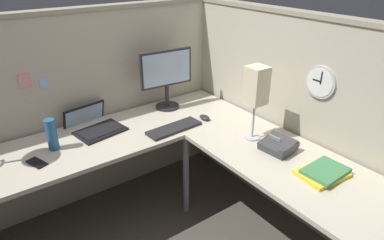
{
  "coord_description": "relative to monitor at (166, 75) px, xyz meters",
  "views": [
    {
      "loc": [
        -1.09,
        -1.64,
        1.91
      ],
      "look_at": [
        0.24,
        0.19,
        0.8
      ],
      "focal_mm": 31.58,
      "sensor_mm": 36.0,
      "label": 1
    }
  ],
  "objects": [
    {
      "name": "pinned_note_middle",
      "position": [
        -1.03,
        0.18,
        0.11
      ],
      "size": [
        0.08,
        0.0,
        0.1
      ],
      "primitive_type": "cube",
      "color": "pink"
    },
    {
      "name": "desk_lamp_paper",
      "position": [
        0.2,
        -0.82,
        0.09
      ],
      "size": [
        0.13,
        0.13,
        0.53
      ],
      "color": "#B7BABF",
      "rests_on": "desk"
    },
    {
      "name": "book_stack",
      "position": [
        0.21,
        -1.4,
        -0.27
      ],
      "size": [
        0.3,
        0.24,
        0.04
      ],
      "color": "yellow",
      "rests_on": "desk"
    },
    {
      "name": "laptop",
      "position": [
        -0.66,
        0.0,
        -0.27
      ],
      "size": [
        0.4,
        0.43,
        0.22
      ],
      "color": "black",
      "rests_on": "desk"
    },
    {
      "name": "desk",
      "position": [
        -0.45,
        -0.69,
        -0.39
      ],
      "size": [
        2.35,
        2.15,
        0.73
      ],
      "color": "beige",
      "rests_on": "ground"
    },
    {
      "name": "pinned_note_rightmost",
      "position": [
        -0.91,
        0.18,
        0.07
      ],
      "size": [
        0.06,
        0.0,
        0.08
      ],
      "primitive_type": "cube",
      "color": "#99B7E5"
    },
    {
      "name": "ground_plane",
      "position": [
        -0.31,
        -0.64,
        -1.02
      ],
      "size": [
        6.8,
        6.8,
        0.0
      ],
      "primitive_type": "plane",
      "color": "#4C443D"
    },
    {
      "name": "keyboard",
      "position": [
        -0.18,
        -0.38,
        -0.28
      ],
      "size": [
        0.44,
        0.16,
        0.02
      ],
      "primitive_type": "cube",
      "rotation": [
        0.0,
        0.0,
        0.05
      ],
      "color": "#232326",
      "rests_on": "desk"
    },
    {
      "name": "cubicle_wall_right",
      "position": [
        0.56,
        -0.9,
        -0.23
      ],
      "size": [
        0.12,
        2.37,
        1.58
      ],
      "color": "#B7AD99",
      "rests_on": "ground"
    },
    {
      "name": "monitor",
      "position": [
        0.0,
        0.0,
        0.0
      ],
      "size": [
        0.46,
        0.2,
        0.5
      ],
      "color": "#232326",
      "rests_on": "desk"
    },
    {
      "name": "thermos_flask",
      "position": [
        -0.99,
        -0.14,
        -0.18
      ],
      "size": [
        0.07,
        0.07,
        0.22
      ],
      "primitive_type": "cylinder",
      "color": "#26598C",
      "rests_on": "desk"
    },
    {
      "name": "computer_mouse",
      "position": [
        0.11,
        -0.38,
        -0.28
      ],
      "size": [
        0.06,
        0.1,
        0.03
      ],
      "primitive_type": "ellipsoid",
      "color": "#232326",
      "rests_on": "desk"
    },
    {
      "name": "wall_clock",
      "position": [
        0.51,
        -1.09,
        0.14
      ],
      "size": [
        0.04,
        0.22,
        0.22
      ],
      "color": "#B7BABF"
    },
    {
      "name": "cell_phone",
      "position": [
        -1.14,
        -0.26,
        -0.29
      ],
      "size": [
        0.11,
        0.16,
        0.01
      ],
      "primitive_type": "cube",
      "rotation": [
        0.0,
        0.0,
        0.31
      ],
      "color": "black",
      "rests_on": "desk"
    },
    {
      "name": "cubicle_wall_back",
      "position": [
        -0.67,
        0.23,
        -0.23
      ],
      "size": [
        2.57,
        0.12,
        1.58
      ],
      "color": "#B7AD99",
      "rests_on": "ground"
    },
    {
      "name": "office_phone",
      "position": [
        0.21,
        -1.05,
        -0.26
      ],
      "size": [
        0.21,
        0.22,
        0.11
      ],
      "color": "#38383D",
      "rests_on": "desk"
    }
  ]
}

